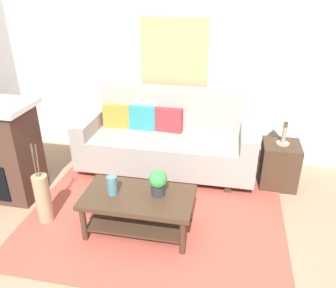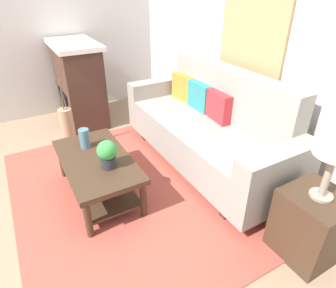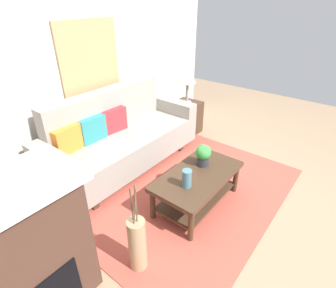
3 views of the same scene
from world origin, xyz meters
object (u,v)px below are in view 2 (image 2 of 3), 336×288
Objects in this scene: side_table at (311,225)px; floor_vase at (68,130)px; throw_pillow_orange at (184,87)px; coffee_table at (97,168)px; fireplace at (79,84)px; potted_plant_tabletop at (107,153)px; throw_pillow_crimson at (219,106)px; framed_painting at (253,26)px; couch at (208,129)px; throw_pillow_teal at (200,96)px; tabletop_vase at (85,138)px.

floor_vase is (-2.50, -1.23, -0.00)m from side_table.
side_table is (2.15, -0.21, -0.40)m from throw_pillow_orange.
fireplace reaches higher than coffee_table.
throw_pillow_crimson is at bearing 96.53° from potted_plant_tabletop.
framed_painting is (-1.44, 0.56, 1.20)m from side_table.
throw_pillow_orange is 1.54m from fireplace.
throw_pillow_crimson is at bearing 90.00° from couch.
coffee_table is (0.32, -1.40, -0.37)m from throw_pillow_teal.
coffee_table is (0.68, -1.40, -0.37)m from throw_pillow_orange.
side_table is at bearing -6.82° from throw_pillow_teal.
throw_pillow_teal is 0.33× the size of coffee_table.
floor_vase is at bearing -26.79° from fireplace.
coffee_table is 1.98× the size of floor_vase.
coffee_table is 2.10m from framed_painting.
tabletop_vase is 2.12m from side_table.
fireplace is (-1.78, 0.34, 0.27)m from coffee_table.
throw_pillow_teal is 1.37× the size of potted_plant_tabletop.
potted_plant_tabletop is 1.73m from side_table.
side_table reaches higher than floor_vase.
fireplace reaches higher than throw_pillow_crimson.
framed_painting is at bearing 90.00° from throw_pillow_crimson.
tabletop_vase is 2.03m from framed_painting.
fireplace is at bearing 166.76° from tabletop_vase.
throw_pillow_orange is 0.71m from throw_pillow_crimson.
throw_pillow_orange is 1.12m from framed_painting.
tabletop_vase is at bearing -101.50° from throw_pillow_crimson.
throw_pillow_orange reaches higher than tabletop_vase.
couch reaches higher than potted_plant_tabletop.
fireplace is at bearing -136.17° from throw_pillow_orange.
tabletop_vase is at bearing -144.99° from side_table.
side_table is 2.79m from floor_vase.
framed_painting reaches higher than fireplace.
framed_painting is at bearing 59.36° from floor_vase.
fireplace reaches higher than couch.
side_table reaches higher than coffee_table.
couch reaches higher than side_table.
throw_pillow_orange is at bearing 76.51° from floor_vase.
throw_pillow_crimson is at bearing 30.30° from fireplace.
throw_pillow_teal is 1.82× the size of tabletop_vase.
potted_plant_tabletop is 1.25m from floor_vase.
throw_pillow_orange is 0.31× the size of fireplace.
throw_pillow_teal is 1.48m from coffee_table.
framed_painting is at bearing 80.68° from tabletop_vase.
throw_pillow_teal is at bearing 173.18° from side_table.
side_table is at bearing -21.14° from framed_painting.
coffee_table is 0.95× the size of fireplace.
coffee_table is 1.03m from floor_vase.
potted_plant_tabletop is (0.87, -1.34, -0.11)m from throw_pillow_orange.
framed_painting is at bearing 88.80° from coffee_table.
fireplace is (-1.11, -1.06, -0.09)m from throw_pillow_orange.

